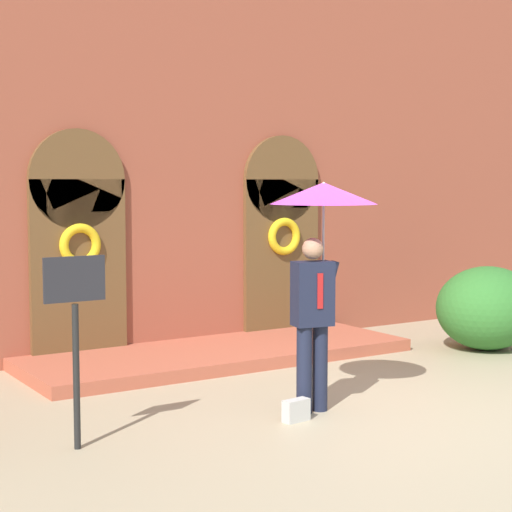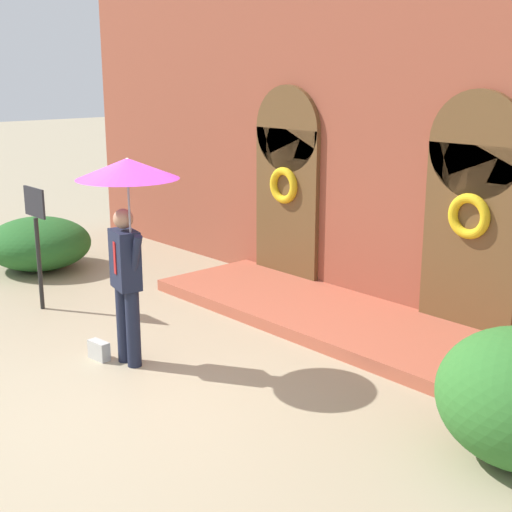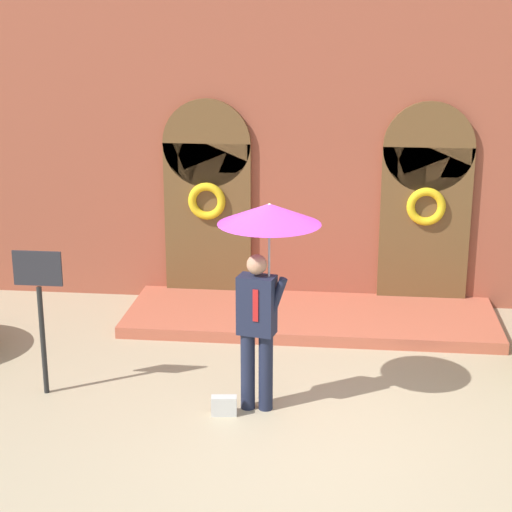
% 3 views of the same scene
% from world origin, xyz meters
% --- Properties ---
extents(ground_plane, '(80.00, 80.00, 0.00)m').
position_xyz_m(ground_plane, '(0.00, 0.00, 0.00)').
color(ground_plane, tan).
extents(building_facade, '(14.00, 2.30, 5.60)m').
position_xyz_m(building_facade, '(-0.00, 4.15, 2.68)').
color(building_facade, brown).
rests_on(building_facade, ground).
extents(person_with_umbrella, '(1.10, 1.10, 2.36)m').
position_xyz_m(person_with_umbrella, '(-0.37, 0.31, 1.91)').
color(person_with_umbrella, '#191E33').
rests_on(person_with_umbrella, ground).
extents(handbag, '(0.29, 0.15, 0.22)m').
position_xyz_m(handbag, '(-0.81, 0.11, 0.11)').
color(handbag, '#B7B7B2').
rests_on(handbag, ground).
extents(sign_post, '(0.56, 0.06, 1.72)m').
position_xyz_m(sign_post, '(-2.96, 0.45, 1.16)').
color(sign_post, black).
rests_on(sign_post, ground).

